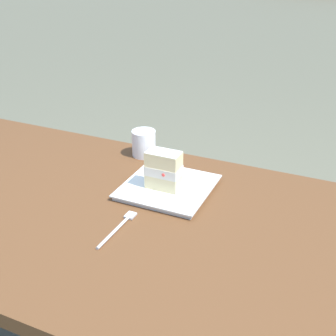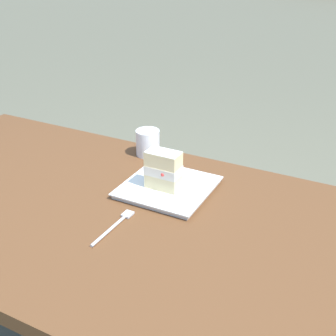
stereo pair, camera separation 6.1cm
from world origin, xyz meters
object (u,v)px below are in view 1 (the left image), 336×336
Objects in this scene: dessert_plate at (168,187)px; patio_table at (119,239)px; cake_slice at (164,170)px; dessert_fork at (119,227)px; coffee_cup at (144,143)px.

patio_table is at bearing 64.87° from dessert_plate.
cake_slice reaches higher than patio_table.
coffee_cup is (0.14, -0.41, 0.04)m from dessert_fork.
cake_slice is (0.01, 0.02, 0.06)m from dessert_plate.
patio_table is 0.38m from coffee_cup.
cake_slice is (-0.07, -0.14, 0.16)m from patio_table.
cake_slice is 1.27× the size of coffee_cup.
dessert_plate is at bearing 133.20° from coffee_cup.
dessert_plate reaches higher than patio_table.
dessert_plate is 0.23m from dessert_fork.
cake_slice is 0.22m from dessert_fork.
cake_slice is 0.65× the size of dessert_fork.
dessert_fork is 1.95× the size of coffee_cup.
cake_slice is 0.26m from coffee_cup.
coffee_cup is at bearing -71.32° from dessert_fork.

